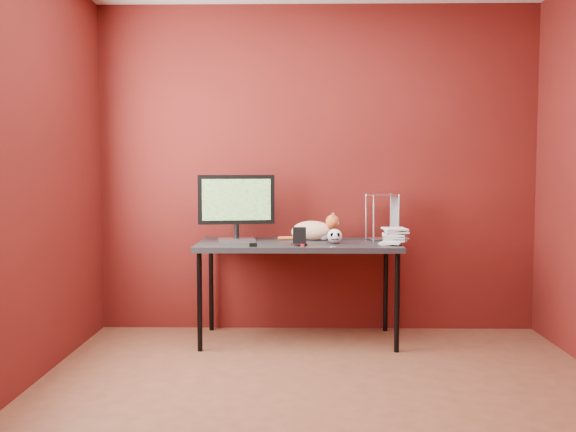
{
  "coord_description": "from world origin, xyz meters",
  "views": [
    {
      "loc": [
        -0.14,
        -3.41,
        1.3
      ],
      "look_at": [
        -0.22,
        1.15,
        0.96
      ],
      "focal_mm": 40.0,
      "sensor_mm": 36.0,
      "label": 1
    }
  ],
  "objects_px": {
    "book_stack": "(385,155)",
    "skull_mug": "(335,236)",
    "desk": "(298,249)",
    "cat": "(313,230)",
    "monitor": "(236,204)",
    "speaker": "(299,237)"
  },
  "relations": [
    {
      "from": "speaker",
      "to": "book_stack",
      "type": "bearing_deg",
      "value": 11.87
    },
    {
      "from": "desk",
      "to": "cat",
      "type": "xyz_separation_m",
      "value": [
        0.11,
        0.15,
        0.13
      ]
    },
    {
      "from": "desk",
      "to": "skull_mug",
      "type": "distance_m",
      "value": 0.3
    },
    {
      "from": "monitor",
      "to": "speaker",
      "type": "bearing_deg",
      "value": -41.78
    },
    {
      "from": "cat",
      "to": "desk",
      "type": "bearing_deg",
      "value": -111.83
    },
    {
      "from": "skull_mug",
      "to": "speaker",
      "type": "relative_size",
      "value": 0.84
    },
    {
      "from": "desk",
      "to": "monitor",
      "type": "bearing_deg",
      "value": 171.73
    },
    {
      "from": "skull_mug",
      "to": "book_stack",
      "type": "height_order",
      "value": "book_stack"
    },
    {
      "from": "book_stack",
      "to": "cat",
      "type": "bearing_deg",
      "value": 156.46
    },
    {
      "from": "cat",
      "to": "book_stack",
      "type": "relative_size",
      "value": 0.36
    },
    {
      "from": "cat",
      "to": "skull_mug",
      "type": "relative_size",
      "value": 4.25
    },
    {
      "from": "cat",
      "to": "book_stack",
      "type": "height_order",
      "value": "book_stack"
    },
    {
      "from": "skull_mug",
      "to": "speaker",
      "type": "height_order",
      "value": "speaker"
    },
    {
      "from": "cat",
      "to": "speaker",
      "type": "xyz_separation_m",
      "value": [
        -0.1,
        -0.37,
        -0.02
      ]
    },
    {
      "from": "cat",
      "to": "skull_mug",
      "type": "height_order",
      "value": "cat"
    },
    {
      "from": "desk",
      "to": "monitor",
      "type": "distance_m",
      "value": 0.58
    },
    {
      "from": "cat",
      "to": "book_stack",
      "type": "bearing_deg",
      "value": -8.41
    },
    {
      "from": "skull_mug",
      "to": "book_stack",
      "type": "distance_m",
      "value": 0.7
    },
    {
      "from": "cat",
      "to": "skull_mug",
      "type": "distance_m",
      "value": 0.28
    },
    {
      "from": "desk",
      "to": "book_stack",
      "type": "bearing_deg",
      "value": -6.94
    },
    {
      "from": "book_stack",
      "to": "skull_mug",
      "type": "bearing_deg",
      "value": -178.4
    },
    {
      "from": "cat",
      "to": "book_stack",
      "type": "xyz_separation_m",
      "value": [
        0.52,
        -0.23,
        0.57
      ]
    }
  ]
}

